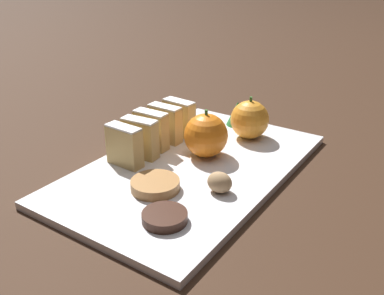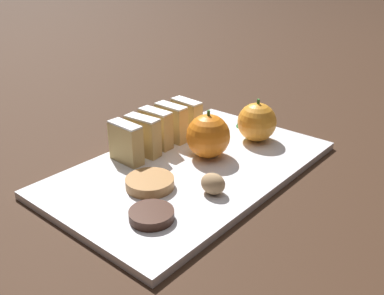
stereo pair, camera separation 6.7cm
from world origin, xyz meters
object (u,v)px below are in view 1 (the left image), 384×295
object	(u,v)px
walnut	(220,182)
chocolate_cookie	(165,217)
orange_far	(250,120)
orange_near	(208,136)

from	to	relation	value
walnut	chocolate_cookie	xyz separation A→B (m)	(-0.02, -0.10, -0.01)
orange_far	walnut	size ratio (longest dim) A/B	2.11
walnut	orange_near	bearing A→B (deg)	130.49
orange_near	chocolate_cookie	distance (m)	0.20
orange_far	chocolate_cookie	size ratio (longest dim) A/B	1.32
orange_far	walnut	xyz separation A→B (m)	(0.05, -0.20, -0.02)
orange_far	chocolate_cookie	distance (m)	0.30
orange_far	walnut	distance (m)	0.20
orange_far	walnut	world-z (taller)	orange_far
orange_near	walnut	bearing A→B (deg)	-49.51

